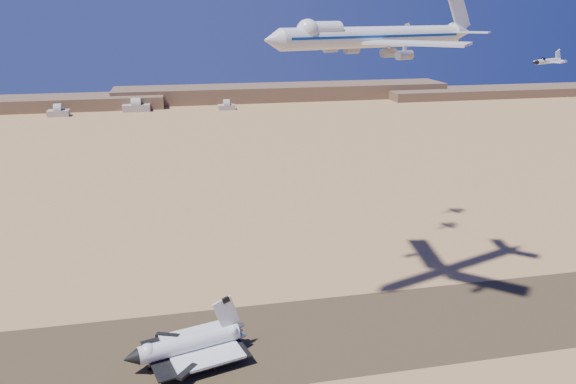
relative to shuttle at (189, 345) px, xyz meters
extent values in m
plane|color=tan|center=(22.44, 5.02, -5.24)|extent=(1200.00, 1200.00, 0.00)
cube|color=#483C24|center=(22.44, 5.02, -5.21)|extent=(600.00, 50.00, 0.06)
cube|color=brown|center=(142.44, 545.02, 3.76)|extent=(420.00, 60.00, 18.00)
cube|color=brown|center=(422.44, 515.02, 0.26)|extent=(300.00, 60.00, 11.00)
cube|color=#AAA396|center=(-117.56, 475.02, -1.99)|extent=(22.00, 14.00, 6.50)
cube|color=#AAA396|center=(-37.56, 490.02, -1.49)|extent=(30.00, 15.00, 7.50)
cube|color=#AAA396|center=(62.44, 480.02, -2.49)|extent=(19.00, 12.50, 5.50)
cylinder|color=silver|center=(0.09, 0.02, 0.74)|extent=(32.24, 13.48, 5.58)
cone|color=black|center=(-17.45, -4.57, 0.74)|extent=(5.68, 6.26, 5.30)
sphere|color=silver|center=(-12.44, -3.26, 1.54)|extent=(5.18, 5.18, 5.18)
cube|color=silver|center=(3.94, 1.03, -1.55)|extent=(27.25, 28.68, 0.90)
cube|color=black|center=(2.01, 0.53, -2.00)|extent=(34.96, 30.70, 0.50)
cube|color=silver|center=(12.61, 3.31, 8.51)|extent=(9.11, 3.02, 11.47)
cylinder|color=gray|center=(-12.44, -3.26, -3.64)|extent=(0.36, 0.36, 3.19)
cylinder|color=black|center=(-12.44, -3.26, -4.69)|extent=(1.17, 0.71, 1.10)
cylinder|color=gray|center=(7.13, -3.28, -3.64)|extent=(0.36, 0.36, 3.19)
cylinder|color=black|center=(7.13, -3.28, -4.69)|extent=(1.17, 0.71, 1.10)
cylinder|color=gray|center=(4.60, 6.35, -3.64)|extent=(0.36, 0.36, 3.19)
cylinder|color=black|center=(4.60, 6.35, -4.69)|extent=(1.17, 0.71, 1.10)
cylinder|color=silver|center=(68.02, 26.89, 93.09)|extent=(71.95, 30.89, 6.95)
cone|color=silver|center=(30.63, 13.83, 93.09)|extent=(7.41, 8.35, 6.95)
sphere|color=silver|center=(42.41, 17.94, 95.59)|extent=(7.16, 7.16, 7.16)
cube|color=silver|center=(75.79, 11.21, 91.79)|extent=(30.54, 29.27, 0.76)
cube|color=silver|center=(64.34, 44.00, 91.79)|extent=(14.60, 33.66, 0.76)
cube|color=silver|center=(107.23, 33.11, 94.18)|extent=(12.94, 12.31, 0.54)
cube|color=silver|center=(102.57, 46.43, 94.18)|extent=(8.09, 12.84, 0.54)
cube|color=silver|center=(104.90, 39.77, 101.23)|extent=(11.93, 4.80, 15.51)
cylinder|color=gray|center=(69.19, 16.95, 88.54)|extent=(6.05, 4.45, 2.82)
cylinder|color=gray|center=(70.36, 7.02, 88.54)|extent=(6.05, 4.45, 2.82)
cylinder|color=gray|center=(62.75, 35.39, 88.54)|extent=(6.05, 4.45, 2.82)
cylinder|color=gray|center=(57.48, 43.90, 88.54)|extent=(6.05, 4.45, 2.82)
imported|color=#CC480C|center=(5.59, -7.57, -4.30)|extent=(0.61, 0.74, 1.75)
imported|color=#CC480C|center=(7.51, -7.64, -4.38)|extent=(0.65, 0.87, 1.59)
imported|color=#CC480C|center=(7.54, -6.46, -4.35)|extent=(0.87, 1.08, 1.65)
cylinder|color=silver|center=(100.25, -20.49, 88.44)|extent=(10.96, 6.41, 1.35)
cone|color=black|center=(94.03, -23.61, 88.44)|extent=(2.81, 2.25, 1.26)
sphere|color=black|center=(97.66, -21.79, 88.93)|extent=(1.35, 1.35, 1.35)
cube|color=silver|center=(101.11, -20.05, 88.25)|extent=(6.49, 8.42, 0.24)
cube|color=silver|center=(104.56, -18.32, 88.44)|extent=(4.07, 5.27, 0.19)
cube|color=silver|center=(104.73, -18.23, 89.80)|extent=(2.72, 1.53, 3.27)
cylinder|color=silver|center=(90.53, 74.39, 90.89)|extent=(11.61, 6.51, 1.42)
cone|color=black|center=(83.93, 71.25, 90.89)|extent=(2.95, 2.32, 1.32)
sphere|color=black|center=(87.78, 73.08, 91.39)|extent=(1.42, 1.42, 1.42)
cube|color=silver|center=(91.44, 74.82, 90.68)|extent=(6.69, 8.86, 0.25)
cube|color=silver|center=(95.11, 76.56, 90.89)|extent=(4.19, 5.54, 0.20)
cube|color=silver|center=(95.29, 76.65, 92.31)|extent=(2.88, 1.55, 3.43)
cylinder|color=silver|center=(104.09, 94.44, 93.15)|extent=(12.51, 3.75, 1.45)
cone|color=black|center=(96.74, 93.04, 93.15)|extent=(2.90, 1.83, 1.35)
sphere|color=black|center=(101.03, 93.86, 93.67)|extent=(1.45, 1.45, 1.45)
cube|color=silver|center=(105.11, 94.63, 92.95)|extent=(5.12, 8.84, 0.26)
cube|color=silver|center=(109.19, 95.40, 93.15)|extent=(3.21, 5.53, 0.21)
cube|color=silver|center=(109.39, 95.44, 94.61)|extent=(3.13, 0.84, 3.51)
camera|label=1|loc=(-1.12, -158.14, 101.25)|focal=35.00mm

